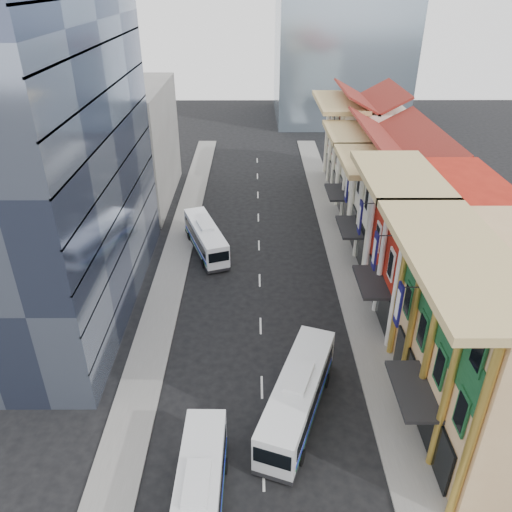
{
  "coord_description": "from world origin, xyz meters",
  "views": [
    {
      "loc": [
        -0.53,
        -17.83,
        25.11
      ],
      "look_at": [
        -0.36,
        17.29,
        5.3
      ],
      "focal_mm": 35.0,
      "sensor_mm": 36.0,
      "label": 1
    }
  ],
  "objects_px": {
    "office_tower": "(32,131)",
    "shophouse_tan": "(501,348)",
    "bus_right": "(298,395)",
    "bus_left_near": "(198,501)",
    "bus_left_far": "(206,237)"
  },
  "relations": [
    {
      "from": "office_tower",
      "to": "shophouse_tan",
      "type": "bearing_deg",
      "value": -24.3
    },
    {
      "from": "shophouse_tan",
      "to": "bus_right",
      "type": "relative_size",
      "value": 1.3
    },
    {
      "from": "shophouse_tan",
      "to": "bus_left_near",
      "type": "xyz_separation_m",
      "value": [
        -17.41,
        -6.75,
        -4.39
      ]
    },
    {
      "from": "bus_left_near",
      "to": "bus_right",
      "type": "height_order",
      "value": "bus_right"
    },
    {
      "from": "bus_left_near",
      "to": "bus_right",
      "type": "bearing_deg",
      "value": 52.94
    },
    {
      "from": "bus_left_near",
      "to": "bus_left_far",
      "type": "bearing_deg",
      "value": 94.92
    },
    {
      "from": "shophouse_tan",
      "to": "bus_left_far",
      "type": "xyz_separation_m",
      "value": [
        -19.5,
        22.82,
        -4.41
      ]
    },
    {
      "from": "bus_right",
      "to": "bus_left_near",
      "type": "bearing_deg",
      "value": -108.26
    },
    {
      "from": "bus_left_near",
      "to": "bus_right",
      "type": "distance_m",
      "value": 9.21
    },
    {
      "from": "shophouse_tan",
      "to": "bus_left_near",
      "type": "distance_m",
      "value": 19.18
    },
    {
      "from": "office_tower",
      "to": "bus_left_far",
      "type": "relative_size",
      "value": 3.02
    },
    {
      "from": "bus_left_far",
      "to": "bus_right",
      "type": "xyz_separation_m",
      "value": [
        7.75,
        -22.31,
        0.14
      ]
    },
    {
      "from": "office_tower",
      "to": "bus_left_near",
      "type": "height_order",
      "value": "office_tower"
    },
    {
      "from": "bus_left_near",
      "to": "office_tower",
      "type": "bearing_deg",
      "value": 124.11
    },
    {
      "from": "shophouse_tan",
      "to": "bus_left_far",
      "type": "bearing_deg",
      "value": 130.51
    }
  ]
}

